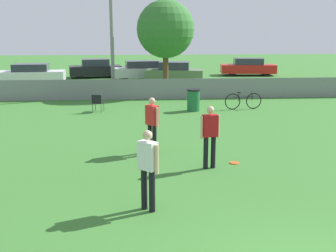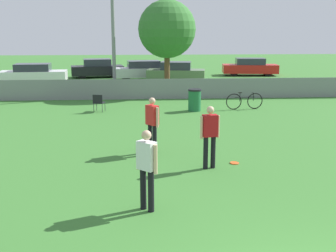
{
  "view_description": "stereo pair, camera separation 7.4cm",
  "coord_description": "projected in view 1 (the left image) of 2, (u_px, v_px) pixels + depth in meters",
  "views": [
    {
      "loc": [
        -2.71,
        -4.67,
        3.68
      ],
      "look_at": [
        -1.83,
        6.78,
        1.05
      ],
      "focal_mm": 45.0,
      "sensor_mm": 36.0,
      "label": 1
    },
    {
      "loc": [
        -2.64,
        -4.68,
        3.68
      ],
      "look_at": [
        -1.83,
        6.78,
        1.05
      ],
      "focal_mm": 45.0,
      "sensor_mm": 36.0,
      "label": 2
    }
  ],
  "objects": [
    {
      "name": "fence_backline",
      "position": [
        186.0,
        89.0,
        22.94
      ],
      "size": [
        25.62,
        0.07,
        1.21
      ],
      "color": "gray",
      "rests_on": "ground_plane"
    },
    {
      "name": "light_pole",
      "position": [
        111.0,
        9.0,
        22.84
      ],
      "size": [
        0.9,
        0.36,
        8.06
      ],
      "color": "gray",
      "rests_on": "ground_plane"
    },
    {
      "name": "tree_near_pole",
      "position": [
        166.0,
        29.0,
        23.9
      ],
      "size": [
        3.29,
        3.29,
        5.37
      ],
      "color": "brown",
      "rests_on": "ground_plane"
    },
    {
      "name": "player_receiver_white",
      "position": [
        148.0,
        165.0,
        8.58
      ],
      "size": [
        0.44,
        0.42,
        1.72
      ],
      "rotation": [
        0.0,
        0.0,
        -0.74
      ],
      "color": "black",
      "rests_on": "ground_plane"
    },
    {
      "name": "player_thrower_red",
      "position": [
        152.0,
        122.0,
        12.65
      ],
      "size": [
        0.41,
        0.45,
        1.72
      ],
      "rotation": [
        0.0,
        0.0,
        -0.91
      ],
      "color": "black",
      "rests_on": "ground_plane"
    },
    {
      "name": "player_defender_red",
      "position": [
        210.0,
        133.0,
        11.26
      ],
      "size": [
        0.54,
        0.29,
        1.72
      ],
      "rotation": [
        0.0,
        0.0,
        0.19
      ],
      "color": "black",
      "rests_on": "ground_plane"
    },
    {
      "name": "frisbee_disc",
      "position": [
        234.0,
        163.0,
        11.88
      ],
      "size": [
        0.26,
        0.26,
        0.03
      ],
      "color": "#E5591E",
      "rests_on": "ground_plane"
    },
    {
      "name": "folding_chair_sideline",
      "position": [
        97.0,
        102.0,
        19.24
      ],
      "size": [
        0.55,
        0.55,
        0.81
      ],
      "rotation": [
        0.0,
        0.0,
        2.91
      ],
      "color": "#333338",
      "rests_on": "ground_plane"
    },
    {
      "name": "bicycle_sideline",
      "position": [
        243.0,
        101.0,
        19.93
      ],
      "size": [
        1.81,
        0.44,
        0.82
      ],
      "rotation": [
        0.0,
        0.0,
        0.11
      ],
      "color": "black",
      "rests_on": "ground_plane"
    },
    {
      "name": "trash_bin",
      "position": [
        193.0,
        100.0,
        19.48
      ],
      "size": [
        0.61,
        0.61,
        1.02
      ],
      "color": "#1E6638",
      "rests_on": "ground_plane"
    },
    {
      "name": "parked_car_white",
      "position": [
        31.0,
        74.0,
        29.3
      ],
      "size": [
        4.62,
        2.05,
        1.39
      ],
      "rotation": [
        0.0,
        0.0,
        0.06
      ],
      "color": "black",
      "rests_on": "ground_plane"
    },
    {
      "name": "parked_car_dark",
      "position": [
        95.0,
        69.0,
        33.27
      ],
      "size": [
        4.28,
        2.46,
        1.45
      ],
      "rotation": [
        0.0,
        0.0,
        0.17
      ],
      "color": "black",
      "rests_on": "ground_plane"
    },
    {
      "name": "parked_car_silver",
      "position": [
        142.0,
        70.0,
        31.86
      ],
      "size": [
        4.75,
        2.21,
        1.41
      ],
      "rotation": [
        0.0,
        0.0,
        0.12
      ],
      "color": "black",
      "rests_on": "ground_plane"
    },
    {
      "name": "parked_car_olive",
      "position": [
        174.0,
        72.0,
        30.05
      ],
      "size": [
        4.29,
        2.34,
        1.47
      ],
      "rotation": [
        0.0,
        0.0,
        -0.17
      ],
      "color": "black",
      "rests_on": "ground_plane"
    },
    {
      "name": "parked_car_red",
      "position": [
        248.0,
        67.0,
        34.8
      ],
      "size": [
        4.62,
        2.17,
        1.41
      ],
      "rotation": [
        0.0,
        0.0,
        -0.11
      ],
      "color": "black",
      "rests_on": "ground_plane"
    }
  ]
}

